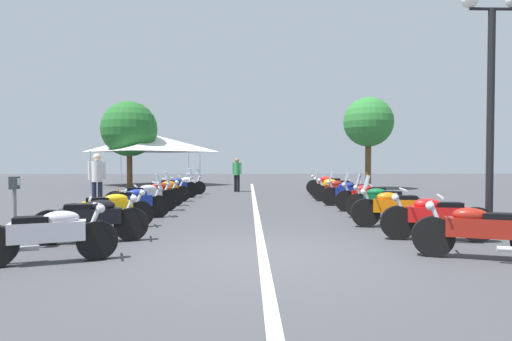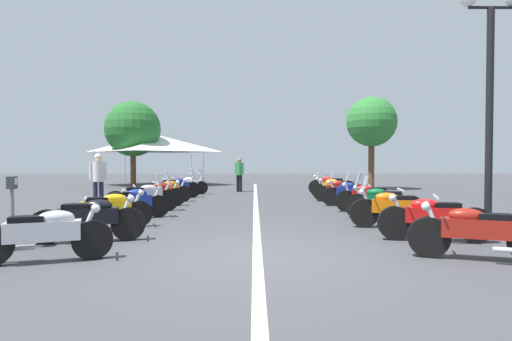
{
  "view_description": "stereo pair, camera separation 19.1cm",
  "coord_description": "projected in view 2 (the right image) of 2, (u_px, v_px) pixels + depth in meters",
  "views": [
    {
      "loc": [
        -6.61,
        0.24,
        1.58
      ],
      "look_at": [
        5.74,
        0.0,
        1.26
      ],
      "focal_mm": 28.43,
      "sensor_mm": 36.0,
      "label": 1
    },
    {
      "loc": [
        -6.61,
        0.05,
        1.58
      ],
      "look_at": [
        5.74,
        0.0,
        1.26
      ],
      "focal_mm": 28.43,
      "sensor_mm": 36.0,
      "label": 2
    }
  ],
  "objects": [
    {
      "name": "motorcycle_left_row_3",
      "position": [
        131.0,
        202.0,
        10.9
      ],
      "size": [
        1.0,
        1.98,
        1.19
      ],
      "rotation": [
        0.0,
        0.0,
        -1.18
      ],
      "color": "black",
      "rests_on": "ground_plane"
    },
    {
      "name": "traffic_cone_0",
      "position": [
        120.0,
        196.0,
        14.4
      ],
      "size": [
        0.36,
        0.36,
        0.61
      ],
      "color": "orange",
      "rests_on": "ground_plane"
    },
    {
      "name": "motorcycle_left_row_1",
      "position": [
        89.0,
        218.0,
        7.76
      ],
      "size": [
        0.8,
        2.09,
        1.01
      ],
      "rotation": [
        0.0,
        0.0,
        -1.32
      ],
      "color": "black",
      "rests_on": "ground_plane"
    },
    {
      "name": "motorcycle_right_row_3",
      "position": [
        382.0,
        202.0,
        10.76
      ],
      "size": [
        0.97,
        1.93,
        1.22
      ],
      "rotation": [
        0.0,
        0.0,
        1.19
      ],
      "color": "black",
      "rests_on": "ground_plane"
    },
    {
      "name": "motorcycle_right_row_4",
      "position": [
        369.0,
        197.0,
        12.24
      ],
      "size": [
        0.79,
        2.05,
        1.22
      ],
      "rotation": [
        0.0,
        0.0,
        1.37
      ],
      "color": "black",
      "rests_on": "ground_plane"
    },
    {
      "name": "motorcycle_left_row_2",
      "position": [
        107.0,
        209.0,
        9.33
      ],
      "size": [
        0.94,
        1.97,
        0.99
      ],
      "rotation": [
        0.0,
        0.0,
        -1.21
      ],
      "color": "black",
      "rests_on": "ground_plane"
    },
    {
      "name": "motorcycle_left_row_4",
      "position": [
        143.0,
        196.0,
        12.32
      ],
      "size": [
        1.05,
        2.09,
        1.22
      ],
      "rotation": [
        0.0,
        0.0,
        -1.17
      ],
      "color": "black",
      "rests_on": "ground_plane"
    },
    {
      "name": "motorcycle_left_row_7",
      "position": [
        176.0,
        187.0,
        16.75
      ],
      "size": [
        1.09,
        2.0,
        1.22
      ],
      "rotation": [
        0.0,
        0.0,
        -1.13
      ],
      "color": "black",
      "rests_on": "ground_plane"
    },
    {
      "name": "bystander_0",
      "position": [
        98.0,
        176.0,
        12.98
      ],
      "size": [
        0.32,
        0.51,
        1.79
      ],
      "rotation": [
        0.0,
        0.0,
        3.48
      ],
      "color": "#1E2338",
      "rests_on": "ground_plane"
    },
    {
      "name": "event_tent",
      "position": [
        154.0,
        143.0,
        25.37
      ],
      "size": [
        6.06,
        6.06,
        3.2
      ],
      "color": "white",
      "rests_on": "ground_plane"
    },
    {
      "name": "motorcycle_right_row_5",
      "position": [
        352.0,
        193.0,
        13.84
      ],
      "size": [
        0.76,
        2.09,
        1.21
      ],
      "rotation": [
        0.0,
        0.0,
        1.4
      ],
      "color": "black",
      "rests_on": "ground_plane"
    },
    {
      "name": "motorcycle_right_row_2",
      "position": [
        393.0,
        208.0,
        9.37
      ],
      "size": [
        0.75,
        2.03,
        1.23
      ],
      "rotation": [
        0.0,
        0.0,
        1.4
      ],
      "color": "black",
      "rests_on": "ground_plane"
    },
    {
      "name": "roadside_tree_1",
      "position": [
        133.0,
        129.0,
        23.72
      ],
      "size": [
        3.22,
        3.22,
        5.01
      ],
      "color": "brown",
      "rests_on": "ground_plane"
    },
    {
      "name": "roadside_tree_0",
      "position": [
        372.0,
        122.0,
        21.71
      ],
      "size": [
        2.66,
        2.66,
        4.97
      ],
      "color": "brown",
      "rests_on": "ground_plane"
    },
    {
      "name": "motorcycle_right_row_8",
      "position": [
        331.0,
        185.0,
        18.25
      ],
      "size": [
        0.99,
        2.03,
        1.02
      ],
      "rotation": [
        0.0,
        0.0,
        1.2
      ],
      "color": "black",
      "rests_on": "ground_plane"
    },
    {
      "name": "parking_meter",
      "position": [
        12.0,
        199.0,
        7.17
      ],
      "size": [
        0.2,
        0.15,
        1.29
      ],
      "rotation": [
        0.0,
        0.0,
        -1.42
      ],
      "color": "slate",
      "rests_on": "ground_plane"
    },
    {
      "name": "motorcycle_left_row_8",
      "position": [
        185.0,
        185.0,
        18.46
      ],
      "size": [
        0.95,
        2.06,
        1.19
      ],
      "rotation": [
        0.0,
        0.0,
        -1.23
      ],
      "color": "black",
      "rests_on": "ground_plane"
    },
    {
      "name": "motorcycle_right_row_7",
      "position": [
        335.0,
        187.0,
        16.74
      ],
      "size": [
        0.86,
        2.02,
        1.19
      ],
      "rotation": [
        0.0,
        0.0,
        1.31
      ],
      "color": "black",
      "rests_on": "ground_plane"
    },
    {
      "name": "motorcycle_right_row_6",
      "position": [
        341.0,
        190.0,
        15.26
      ],
      "size": [
        0.9,
        2.07,
        0.99
      ],
      "rotation": [
        0.0,
        0.0,
        1.29
      ],
      "color": "black",
      "rests_on": "ground_plane"
    },
    {
      "name": "street_lamp_twin_globe",
      "position": [
        490.0,
        70.0,
        8.06
      ],
      "size": [
        0.32,
        1.22,
        4.95
      ],
      "color": "black",
      "rests_on": "ground_plane"
    },
    {
      "name": "motorcycle_right_row_0",
      "position": [
        477.0,
        231.0,
        6.34
      ],
      "size": [
        0.93,
        2.03,
        1.01
      ],
      "rotation": [
        0.0,
        0.0,
        1.24
      ],
      "color": "black",
      "rests_on": "ground_plane"
    },
    {
      "name": "bystander_1",
      "position": [
        239.0,
        172.0,
        20.12
      ],
      "size": [
        0.34,
        0.45,
        1.68
      ],
      "rotation": [
        0.0,
        0.0,
        5.69
      ],
      "color": "black",
      "rests_on": "ground_plane"
    },
    {
      "name": "motorcycle_left_row_0",
      "position": [
        45.0,
        234.0,
        6.21
      ],
      "size": [
        0.9,
        1.95,
        0.99
      ],
      "rotation": [
        0.0,
        0.0,
        -1.23
      ],
      "color": "black",
      "rests_on": "ground_plane"
    },
    {
      "name": "motorcycle_right_row_1",
      "position": [
        434.0,
        217.0,
        7.86
      ],
      "size": [
        0.76,
        2.14,
        1.02
      ],
      "rotation": [
        0.0,
        0.0,
        1.4
      ],
      "color": "black",
      "rests_on": "ground_plane"
    },
    {
      "name": "ground_plane",
      "position": [
        257.0,
        256.0,
        6.65
      ],
      "size": [
        80.0,
        80.0,
        0.0
      ],
      "primitive_type": "plane",
      "color": "#424247"
    },
    {
      "name": "motorcycle_left_row_6",
      "position": [
        166.0,
        190.0,
        15.21
      ],
      "size": [
        0.85,
        1.92,
        0.98
      ],
      "rotation": [
        0.0,
        0.0,
        -1.26
      ],
      "color": "black",
      "rests_on": "ground_plane"
    },
    {
      "name": "lane_centre_stripe",
      "position": [
        256.0,
        209.0,
        13.07
      ],
      "size": [
        27.24,
        0.16,
        0.01
      ],
      "primitive_type": "cube",
      "color": "beige",
      "rests_on": "ground_plane"
    },
    {
      "name": "motorcycle_left_row_5",
      "position": [
        155.0,
        193.0,
        13.74
      ],
      "size": [
        0.93,
        2.03,
        0.99
      ],
      "rotation": [
        0.0,
        0.0,
        -1.23
      ],
      "color": "black",
      "rests_on": "ground_plane"
    }
  ]
}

